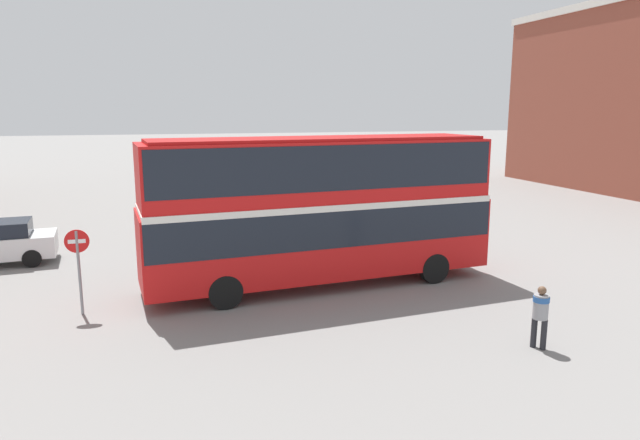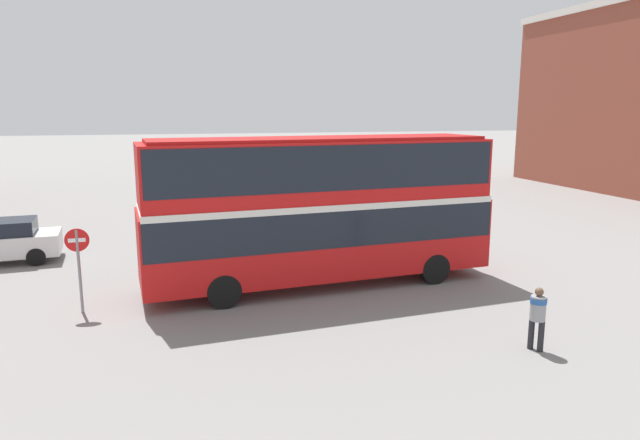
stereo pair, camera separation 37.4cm
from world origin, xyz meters
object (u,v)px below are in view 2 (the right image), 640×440
no_entry_sign (78,256)px  double_decker_bus (320,202)px  pedestrian_foreground (538,312)px  parked_car_kerb_near (1,242)px

no_entry_sign → double_decker_bus: bearing=6.0°
pedestrian_foreground → parked_car_kerb_near: (-14.33, 12.07, -0.13)m
parked_car_kerb_near → no_entry_sign: 7.45m
double_decker_bus → no_entry_sign: 7.28m
double_decker_bus → parked_car_kerb_near: 12.33m
double_decker_bus → pedestrian_foreground: (3.59, -6.34, -1.79)m
parked_car_kerb_near → no_entry_sign: bearing=114.5°
pedestrian_foreground → parked_car_kerb_near: 18.73m
double_decker_bus → no_entry_sign: (-7.16, -0.75, -1.10)m
no_entry_sign → pedestrian_foreground: bearing=-27.5°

